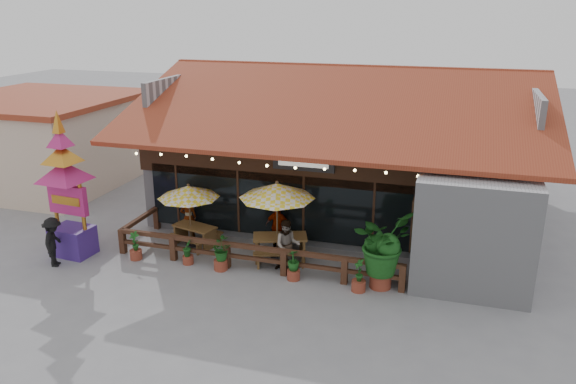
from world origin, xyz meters
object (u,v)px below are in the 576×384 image
(umbrella_left, at_px, (189,192))
(thai_sign_tower, at_px, (65,175))
(umbrella_right, at_px, (277,191))
(tropical_plant, at_px, (383,244))
(picnic_table_left, at_px, (195,232))
(pedestrian, at_px, (54,242))
(picnic_table_right, at_px, (280,244))

(umbrella_left, distance_m, thai_sign_tower, 4.19)
(umbrella_left, bearing_deg, thai_sign_tower, -152.63)
(umbrella_right, bearing_deg, tropical_plant, -17.33)
(picnic_table_left, xyz_separation_m, tropical_plant, (6.97, -1.26, 0.94))
(pedestrian, bearing_deg, umbrella_left, -72.41)
(picnic_table_left, bearing_deg, umbrella_right, -1.41)
(pedestrian, bearing_deg, picnic_table_left, -72.64)
(umbrella_right, height_order, tropical_plant, umbrella_right)
(thai_sign_tower, bearing_deg, umbrella_right, 15.11)
(umbrella_left, height_order, tropical_plant, tropical_plant)
(tropical_plant, xyz_separation_m, pedestrian, (-10.74, -1.66, -0.60))
(picnic_table_left, height_order, pedestrian, pedestrian)
(umbrella_right, distance_m, pedestrian, 7.68)
(umbrella_left, relative_size, umbrella_right, 0.89)
(picnic_table_right, xyz_separation_m, tropical_plant, (3.62, -1.00, 0.86))
(picnic_table_left, distance_m, picnic_table_right, 3.36)
(tropical_plant, bearing_deg, picnic_table_right, 164.60)
(umbrella_left, height_order, umbrella_right, umbrella_right)
(thai_sign_tower, bearing_deg, picnic_table_left, 27.47)
(umbrella_right, distance_m, picnic_table_left, 3.73)
(tropical_plant, distance_m, pedestrian, 10.88)
(umbrella_left, distance_m, tropical_plant, 7.22)
(picnic_table_right, bearing_deg, umbrella_left, 176.91)
(picnic_table_right, distance_m, pedestrian, 7.61)
(picnic_table_left, distance_m, tropical_plant, 7.14)
(picnic_table_right, height_order, thai_sign_tower, thai_sign_tower)
(umbrella_right, distance_m, thai_sign_tower, 7.23)
(picnic_table_right, distance_m, thai_sign_tower, 7.68)
(umbrella_right, relative_size, thai_sign_tower, 0.58)
(picnic_table_left, relative_size, pedestrian, 1.10)
(umbrella_left, height_order, thai_sign_tower, thai_sign_tower)
(umbrella_right, xyz_separation_m, pedestrian, (-6.96, -2.84, -1.58))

